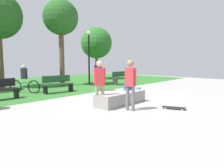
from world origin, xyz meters
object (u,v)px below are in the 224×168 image
skater_watching (100,81)px  cyclist_on_bicycle (24,81)px  tree_slender_maple (61,19)px  backpack_on_ledge (128,86)px  concrete_ledge (121,98)px  lamp_post (89,52)px  tree_broad_elm (96,43)px  skateboard_by_ledge (174,107)px  park_bench_near_path (58,84)px  pedestrian_with_backpack (98,73)px  park_bench_far_right (121,77)px  skater_performing_trick (130,81)px  skateboard_spare (138,88)px

skater_watching → cyclist_on_bicycle: (-0.24, 5.42, -0.36)m
cyclist_on_bicycle → tree_slender_maple: bearing=20.6°
backpack_on_ledge → tree_slender_maple: tree_slender_maple is taller
concrete_ledge → lamp_post: bearing=57.8°
tree_broad_elm → tree_slender_maple: size_ratio=0.83×
skateboard_by_ledge → lamp_post: 9.26m
tree_broad_elm → lamp_post: (-3.01, -2.34, -0.93)m
park_bench_near_path → pedestrian_with_backpack: size_ratio=0.96×
cyclist_on_bicycle → concrete_ledge: bearing=-77.4°
skater_watching → park_bench_near_path: skater_watching is taller
park_bench_far_right → park_bench_near_path: 5.38m
skater_watching → tree_broad_elm: (8.02, 8.51, 2.29)m
tree_slender_maple → cyclist_on_bicycle: 5.14m
tree_broad_elm → tree_slender_maple: 5.52m
skater_performing_trick → tree_broad_elm: 12.42m
skateboard_spare → park_bench_far_right: size_ratio=0.50×
lamp_post → pedestrian_with_backpack: 4.00m
skateboard_spare → pedestrian_with_backpack: bearing=145.9°
skater_watching → tree_slender_maple: bearing=65.9°
skater_watching → park_bench_near_path: (1.03, 4.24, -0.51)m
cyclist_on_bicycle → skater_watching: bearing=-87.5°
skater_performing_trick → skateboard_by_ledge: size_ratio=2.12×
concrete_ledge → cyclist_on_bicycle: bearing=102.6°
skater_performing_trick → tree_broad_elm: (7.59, 9.56, 2.27)m
concrete_ledge → park_bench_near_path: (0.02, 4.41, 0.25)m
concrete_ledge → skateboard_by_ledge: size_ratio=2.81×
backpack_on_ledge → pedestrian_with_backpack: size_ratio=0.19×
tree_broad_elm → concrete_ledge: bearing=-128.9°
skater_performing_trick → cyclist_on_bicycle: size_ratio=1.07×
skater_performing_trick → park_bench_near_path: size_ratio=1.06×
skater_performing_trick → park_bench_far_right: (5.98, 5.30, -0.54)m
skateboard_by_ledge → skateboard_spare: 5.06m
concrete_ledge → cyclist_on_bicycle: 5.74m
skateboard_by_ledge → lamp_post: (3.43, 8.29, 2.30)m
tree_slender_maple → concrete_ledge: bearing=-106.1°
park_bench_far_right → cyclist_on_bicycle: cyclist_on_bicycle is taller
skateboard_by_ledge → park_bench_far_right: bearing=52.8°
skater_performing_trick → cyclist_on_bicycle: 6.52m
concrete_ledge → park_bench_near_path: 4.42m
park_bench_far_right → tree_slender_maple: (-3.44, 2.38, 3.99)m
skater_watching → tree_slender_maple: (2.97, 6.63, 3.47)m
park_bench_near_path → cyclist_on_bicycle: bearing=137.2°
skater_performing_trick → skater_watching: bearing=112.1°
backpack_on_ledge → cyclist_on_bicycle: size_ratio=0.20×
cyclist_on_bicycle → park_bench_far_right: bearing=-10.0°
skater_watching → skateboard_spare: size_ratio=2.12×
skater_performing_trick → park_bench_far_right: bearing=41.6°
tree_slender_maple → skater_watching: bearing=-114.1°
skater_watching → tree_slender_maple: size_ratio=0.30×
park_bench_near_path → skateboard_by_ledge: bearing=-85.1°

